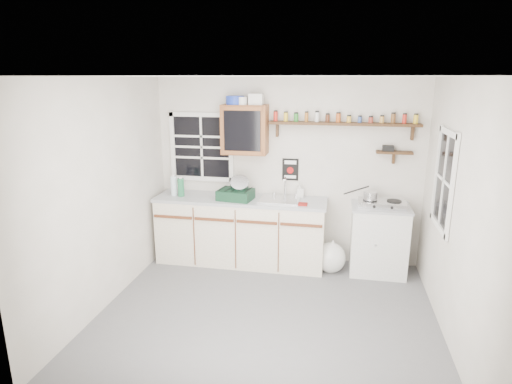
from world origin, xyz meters
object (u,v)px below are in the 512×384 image
at_px(spice_shelf, 343,123).
at_px(main_cabinet, 241,230).
at_px(dish_rack, 237,192).
at_px(upper_cabinet, 245,130).
at_px(right_cabinet, 378,239).
at_px(hotplate, 382,203).

bearing_deg(spice_shelf, main_cabinet, -170.74).
relative_size(spice_shelf, dish_rack, 3.94).
bearing_deg(spice_shelf, upper_cabinet, -176.89).
height_order(upper_cabinet, dish_rack, upper_cabinet).
relative_size(right_cabinet, upper_cabinet, 1.40).
distance_m(main_cabinet, upper_cabinet, 1.37).
height_order(right_cabinet, dish_rack, dish_rack).
distance_m(right_cabinet, dish_rack, 1.95).
height_order(upper_cabinet, hotplate, upper_cabinet).
xyz_separation_m(upper_cabinet, dish_rack, (-0.07, -0.21, -0.80)).
bearing_deg(main_cabinet, right_cabinet, 0.79).
bearing_deg(spice_shelf, hotplate, -21.24).
bearing_deg(dish_rack, hotplate, 10.14).
xyz_separation_m(spice_shelf, hotplate, (0.53, -0.21, -0.99)).
distance_m(main_cabinet, right_cabinet, 1.84).
bearing_deg(spice_shelf, right_cabinet, -19.50).
height_order(spice_shelf, dish_rack, spice_shelf).
height_order(right_cabinet, upper_cabinet, upper_cabinet).
height_order(right_cabinet, hotplate, hotplate).
relative_size(upper_cabinet, hotplate, 1.08).
height_order(main_cabinet, dish_rack, dish_rack).
bearing_deg(upper_cabinet, right_cabinet, -3.76).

